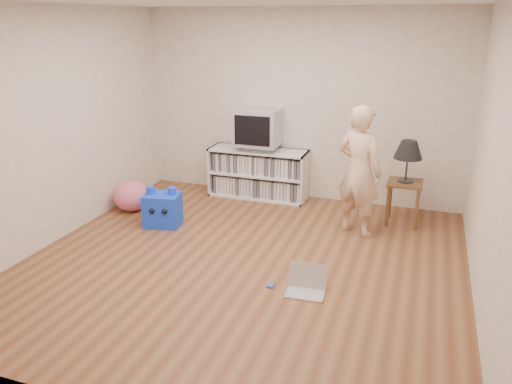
{
  "coord_description": "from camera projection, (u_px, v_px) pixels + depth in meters",
  "views": [
    {
      "loc": [
        1.68,
        -4.44,
        2.43
      ],
      "look_at": [
        -0.0,
        0.4,
        0.66
      ],
      "focal_mm": 35.0,
      "sensor_mm": 36.0,
      "label": 1
    }
  ],
  "objects": [
    {
      "name": "laptop",
      "position": [
        306.0,
        284.0,
        4.69
      ],
      "size": [
        0.38,
        0.31,
        0.25
      ],
      "rotation": [
        0.0,
        0.0,
        0.06
      ],
      "color": "silver",
      "rests_on": "ground"
    },
    {
      "name": "person",
      "position": [
        359.0,
        171.0,
        5.77
      ],
      "size": [
        0.66,
        0.56,
        1.54
      ],
      "primitive_type": "imported",
      "rotation": [
        0.0,
        0.0,
        2.73
      ],
      "color": "beige",
      "rests_on": "ground"
    },
    {
      "name": "dvd_deck",
      "position": [
        258.0,
        147.0,
        7.0
      ],
      "size": [
        0.45,
        0.35,
        0.07
      ],
      "primitive_type": "cube",
      "color": "gray",
      "rests_on": "media_unit"
    },
    {
      "name": "playing_cards",
      "position": [
        271.0,
        285.0,
        4.79
      ],
      "size": [
        0.07,
        0.09,
        0.02
      ],
      "primitive_type": "cube",
      "rotation": [
        0.0,
        0.0,
        0.06
      ],
      "color": "#3E50A5",
      "rests_on": "ground"
    },
    {
      "name": "walls",
      "position": [
        243.0,
        142.0,
        4.85
      ],
      "size": [
        4.52,
        4.52,
        2.6
      ],
      "color": "beige",
      "rests_on": "ground"
    },
    {
      "name": "crt_tv",
      "position": [
        258.0,
        127.0,
        6.91
      ],
      "size": [
        0.6,
        0.53,
        0.5
      ],
      "color": "#A8A8AD",
      "rests_on": "dvd_deck"
    },
    {
      "name": "table_lamp",
      "position": [
        408.0,
        151.0,
        5.97
      ],
      "size": [
        0.34,
        0.34,
        0.52
      ],
      "color": "#333333",
      "rests_on": "side_table"
    },
    {
      "name": "plush_blue",
      "position": [
        162.0,
        209.0,
        6.17
      ],
      "size": [
        0.49,
        0.43,
        0.5
      ],
      "rotation": [
        0.0,
        0.0,
        0.22
      ],
      "color": "#113CFF",
      "rests_on": "ground"
    },
    {
      "name": "side_table",
      "position": [
        404.0,
        192.0,
        6.15
      ],
      "size": [
        0.42,
        0.42,
        0.55
      ],
      "color": "brown",
      "rests_on": "ground"
    },
    {
      "name": "ground",
      "position": [
        244.0,
        262.0,
        5.28
      ],
      "size": [
        4.5,
        4.5,
        0.0
      ],
      "primitive_type": "plane",
      "color": "brown",
      "rests_on": "ground"
    },
    {
      "name": "media_unit",
      "position": [
        259.0,
        173.0,
        7.14
      ],
      "size": [
        1.4,
        0.45,
        0.7
      ],
      "color": "white",
      "rests_on": "ground"
    },
    {
      "name": "plush_pink",
      "position": [
        132.0,
        196.0,
        6.65
      ],
      "size": [
        0.58,
        0.58,
        0.4
      ],
      "primitive_type": "ellipsoid",
      "rotation": [
        0.0,
        0.0,
        0.25
      ],
      "color": "#DF6386",
      "rests_on": "ground"
    }
  ]
}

